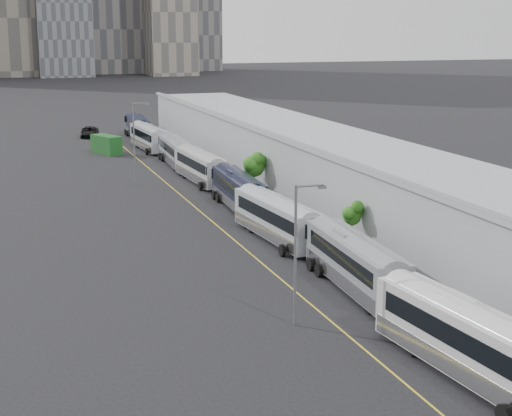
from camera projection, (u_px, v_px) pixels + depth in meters
name	position (u px, v px, depth m)	size (l,w,h in m)	color
sidewalk	(389.00, 255.00, 63.56)	(10.00, 170.00, 0.12)	gray
lane_line	(267.00, 268.00, 60.27)	(0.12, 160.00, 0.02)	gold
depot	(434.00, 210.00, 64.05)	(12.45, 160.40, 7.20)	gray
bus_2	(470.00, 348.00, 40.94)	(4.02, 13.88, 4.00)	silver
bus_3	(355.00, 267.00, 55.03)	(3.34, 13.21, 3.83)	gray
bus_4	(277.00, 222.00, 67.68)	(3.68, 13.24, 3.82)	#A2A5AC
bus_5	(238.00, 193.00, 79.87)	(3.15, 12.70, 3.68)	black
bus_6	(201.00, 169.00, 93.28)	(3.20, 12.96, 3.76)	#B3B2B4
bus_7	(176.00, 153.00, 105.42)	(3.08, 12.48, 3.62)	gray
bus_8	(149.00, 140.00, 118.09)	(3.39, 13.02, 3.77)	#ACAFB7
bus_9	(138.00, 129.00, 130.68)	(3.43, 12.89, 3.73)	#161B33
tree_2	(352.00, 215.00, 62.76)	(1.44, 1.44, 4.20)	black
tree_3	(254.00, 164.00, 84.15)	(2.23, 2.23, 4.88)	black
street_lamp_near	(298.00, 245.00, 47.56)	(2.04, 0.22, 8.87)	#59595E
street_lamp_far	(136.00, 139.00, 90.33)	(2.04, 0.22, 9.69)	#59595E
shipping_container	(106.00, 145.00, 114.73)	(2.15, 5.59, 2.69)	#16491A
suv	(90.00, 132.00, 132.38)	(2.85, 6.18, 1.72)	black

